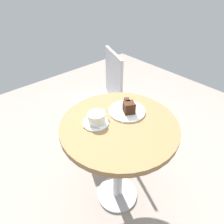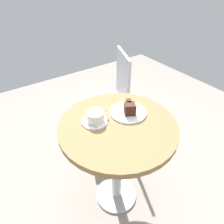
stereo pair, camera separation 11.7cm
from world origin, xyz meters
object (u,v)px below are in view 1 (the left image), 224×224
Objects in this scene: fork at (119,107)px; cake_plate at (127,111)px; cafe_chair at (105,93)px; napkin at (127,112)px; saucer at (96,123)px; cake_slice at (129,107)px; teaspoon at (89,127)px; coffee_cup at (97,117)px.

cake_plate is at bearing -128.33° from fork.
napkin is at bearing -4.13° from cafe_chair.
saucer is at bearing 168.82° from napkin.
cafe_chair reaches higher than cake_slice.
teaspoon is 0.27m from cake_slice.
napkin is 0.62m from cafe_chair.
napkin is (0.21, -0.04, -0.04)m from coffee_cup.
fork is at bearing 5.52° from coffee_cup.
saucer is 0.71m from cafe_chair.
teaspoon is 0.45× the size of napkin.
teaspoon is 0.75m from cafe_chair.
coffee_cup is at bearing -116.74° from teaspoon.
teaspoon is (-0.05, -0.01, 0.01)m from saucer.
saucer is 1.21× the size of fork.
cafe_chair reaches higher than fork.
napkin is at bearing -10.85° from coffee_cup.
coffee_cup is at bearing -21.85° from cafe_chair.
coffee_cup is at bearing 169.26° from cake_plate.
cake_slice is at bearing -14.33° from saucer.
teaspoon is 0.10× the size of cafe_chair.
fork is 0.65× the size of napkin.
fork reaches higher than teaspoon.
cafe_chair reaches higher than teaspoon.
cake_plate is 0.06m from fork.
fork is 0.06m from napkin.
cake_plate is (0.21, -0.04, 0.00)m from saucer.
fork reaches higher than saucer.
saucer is 0.20m from fork.
coffee_cup is 1.07× the size of fork.
teaspoon reaches higher than cake_plate.
cake_slice is at bearing -131.64° from teaspoon.
fork is (-0.01, 0.07, -0.03)m from cake_slice.
cake_slice is (0.27, -0.05, 0.03)m from teaspoon.
coffee_cup is at bearing 165.89° from cake_slice.
fork is 0.14× the size of cafe_chair.
cake_slice is 0.08m from fork.
cake_plate reaches higher than saucer.
cafe_chair reaches higher than napkin.
cake_plate reaches higher than napkin.
cafe_chair is at bearing 64.14° from cake_plate.
saucer is at bearing 135.16° from fork.
coffee_cup is 0.20m from fork.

